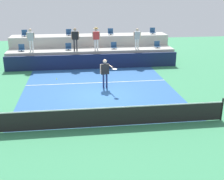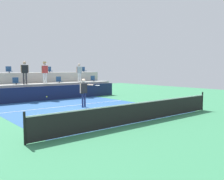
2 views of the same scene
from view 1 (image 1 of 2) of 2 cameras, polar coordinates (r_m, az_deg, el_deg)
ground_plane at (r=16.58m, az=-2.26°, el=-1.07°), size 40.00×40.00×0.00m
court_inner_paint at (r=17.52m, az=-2.57°, el=0.05°), size 9.00×10.00×0.01m
court_service_line at (r=18.84m, az=-2.95°, el=1.44°), size 9.00×0.06×0.00m
tennis_net at (r=12.71m, az=-0.59°, el=-5.13°), size 10.48×0.08×1.07m
sponsor_backboard at (r=22.16m, az=-3.74°, el=5.58°), size 13.00×0.16×1.10m
seating_tier_lower at (r=23.41m, az=-3.97°, el=6.49°), size 13.00×1.80×1.25m
seating_tier_upper at (r=25.08m, az=-4.27°, el=8.32°), size 13.00×1.80×2.10m
stadium_chair_lower_far_left at (r=23.47m, az=-17.31°, el=7.81°), size 0.44×0.40×0.52m
stadium_chair_lower_left at (r=23.14m, az=-8.54°, el=8.30°), size 0.44×0.40×0.52m
stadium_chair_lower_right at (r=23.35m, az=0.37°, el=8.61°), size 0.44×0.40×0.52m
stadium_chair_lower_far_right at (r=24.08m, az=8.83°, el=8.71°), size 0.44×0.40×0.52m
stadium_chair_upper_far_left at (r=25.08m, az=-16.77°, el=10.51°), size 0.44×0.40×0.52m
stadium_chair_upper_left at (r=24.78m, az=-8.47°, el=11.01°), size 0.44×0.40×0.52m
stadium_chair_upper_right at (r=24.97m, az=-0.28°, el=11.27°), size 0.44×0.40×0.52m
stadium_chair_upper_far_right at (r=25.68m, az=7.96°, el=11.31°), size 0.44×0.40×0.52m
tennis_player at (r=17.47m, az=-1.32°, el=3.83°), size 0.94×1.19×1.80m
spectator_leaning_on_rail at (r=22.83m, az=-15.63°, el=9.80°), size 0.61×0.26×1.73m
spectator_in_grey at (r=22.61m, az=-7.22°, el=10.26°), size 0.60×0.24×1.73m
spectator_with_hat at (r=22.68m, az=-3.12°, el=10.46°), size 0.59×0.42×1.74m
spectator_in_white at (r=23.16m, az=4.93°, el=10.34°), size 0.57×0.22×1.62m
tennis_ball at (r=16.68m, az=-10.78°, el=2.15°), size 0.07×0.07×0.07m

